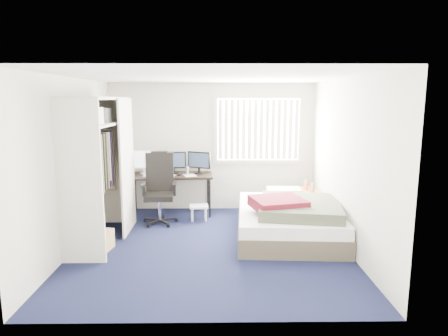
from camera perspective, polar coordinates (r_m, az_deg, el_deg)
name	(u,v)px	position (r m, az deg, el deg)	size (l,w,h in m)	color
ground	(210,246)	(6.15, -1.94, -11.04)	(4.20, 4.20, 0.00)	black
room_shell	(210,147)	(5.78, -2.03, 3.07)	(4.20, 4.20, 4.20)	silver
window_assembly	(258,130)	(7.84, 4.91, 5.49)	(1.72, 0.09, 1.32)	white
closet	(100,155)	(6.33, -17.29, 1.78)	(0.64, 1.84, 2.22)	beige
desk	(171,173)	(7.68, -7.57, -0.70)	(1.61, 0.84, 1.23)	black
office_chair	(160,196)	(7.24, -9.18, -3.90)	(0.63, 0.63, 1.27)	black
footstool	(199,209)	(7.34, -3.63, -5.84)	(0.35, 0.29, 0.27)	white
nightstand	(308,195)	(7.41, 11.93, -3.73)	(0.52, 0.85, 0.72)	brown
bed	(289,218)	(6.57, 9.28, -7.08)	(1.73, 2.23, 0.70)	#453F32
pine_box	(99,240)	(6.26, -17.47, -9.73)	(0.38, 0.28, 0.28)	tan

